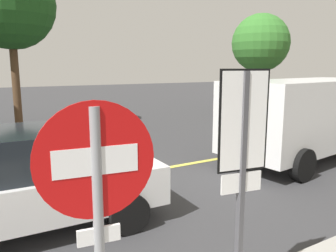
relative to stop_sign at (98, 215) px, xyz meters
The scene contains 8 objects.
ground_plane 5.35m from the stop_sign, 92.29° to the left, with size 80.00×80.00×0.00m, color #38383A.
lane_marking_centre 6.03m from the stop_sign, 61.28° to the left, with size 28.00×0.16×0.01m, color #E0D14C.
stop_sign is the anchor object (origin of this frame).
speed_limit_sign 1.64m from the stop_sign, 13.64° to the left, with size 0.54×0.11×2.52m.
white_van 8.26m from the stop_sign, 28.31° to the left, with size 5.40×2.76×2.20m.
car_white_approaching 3.57m from the stop_sign, 95.00° to the left, with size 4.64×2.18×1.59m.
tree_left_verge 17.91m from the stop_sign, 41.25° to the left, with size 3.16×3.16×5.44m.
tree_centre_verge 13.07m from the stop_sign, 85.85° to the left, with size 3.42×3.42×6.62m.
Camera 1 is at (-0.42, -7.05, 2.53)m, focal length 35.59 mm.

